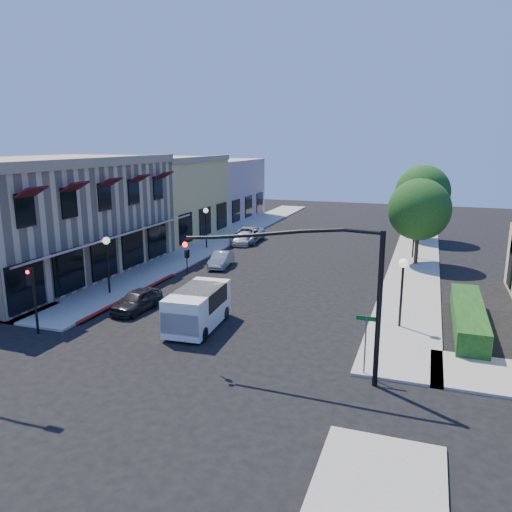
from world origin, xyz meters
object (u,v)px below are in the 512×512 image
(secondary_signal, at_px, (32,288))
(parked_car_c, at_px, (244,238))
(lamppost_left_far, at_px, (206,218))
(parked_car_a, at_px, (137,300))
(street_name_sign, at_px, (366,335))
(parked_car_b, at_px, (221,259))
(signal_mast_arm, at_px, (322,277))
(street_tree_b, at_px, (423,192))
(lamppost_right_near, at_px, (403,275))
(lamppost_right_far, at_px, (415,225))
(lamppost_left_near, at_px, (107,251))
(parked_car_d, at_px, (247,235))
(white_van, at_px, (198,306))
(street_tree_a, at_px, (419,210))

(secondary_signal, xyz_separation_m, parked_car_c, (1.85, 23.59, -1.78))
(lamppost_left_far, xyz_separation_m, parked_car_a, (3.21, -16.00, -2.14))
(street_name_sign, bearing_deg, parked_car_b, 130.57)
(signal_mast_arm, bearing_deg, street_tree_b, 84.49)
(lamppost_right_near, xyz_separation_m, lamppost_right_far, (0.00, 16.00, 0.00))
(lamppost_left_near, xyz_separation_m, parked_car_d, (2.30, 18.00, -2.06))
(lamppost_left_far, bearing_deg, parked_car_a, -78.65)
(secondary_signal, bearing_deg, street_name_sign, 2.93)
(secondary_signal, height_order, white_van, secondary_signal)
(street_tree_b, height_order, street_name_sign, street_tree_b)
(street_name_sign, bearing_deg, parked_car_d, 119.93)
(lamppost_right_near, relative_size, parked_car_c, 0.96)
(lamppost_right_near, height_order, parked_car_c, lamppost_right_near)
(signal_mast_arm, xyz_separation_m, lamppost_left_far, (-14.36, 20.50, -1.35))
(parked_car_c, bearing_deg, lamppost_left_far, -132.65)
(lamppost_right_far, xyz_separation_m, parked_car_b, (-13.30, -7.43, -2.17))
(parked_car_a, bearing_deg, white_van, -12.94)
(street_tree_b, bearing_deg, street_tree_a, -90.00)
(street_name_sign, distance_m, lamppost_right_near, 5.98)
(parked_car_b, xyz_separation_m, parked_car_c, (-1.35, 8.43, -0.02))
(lamppost_left_near, relative_size, parked_car_d, 0.73)
(lamppost_right_far, relative_size, parked_car_a, 1.03)
(street_tree_a, distance_m, white_van, 20.09)
(signal_mast_arm, xyz_separation_m, white_van, (-6.85, 3.24, -2.94))
(parked_car_a, relative_size, parked_car_d, 0.71)
(street_tree_a, distance_m, lamppost_left_near, 22.30)
(white_van, bearing_deg, parked_car_a, 163.53)
(white_van, bearing_deg, signal_mast_arm, -25.27)
(secondary_signal, xyz_separation_m, lamppost_left_far, (-0.50, 20.59, 0.42))
(street_tree_a, xyz_separation_m, lamppost_left_near, (-17.30, -14.00, -1.46))
(signal_mast_arm, distance_m, parked_car_b, 18.79)
(lamppost_left_far, distance_m, parked_car_a, 16.46)
(signal_mast_arm, bearing_deg, street_name_sign, 23.20)
(secondary_signal, relative_size, street_name_sign, 1.33)
(street_tree_b, height_order, lamppost_right_far, street_tree_b)
(lamppost_left_far, distance_m, parked_car_d, 5.05)
(lamppost_left_near, xyz_separation_m, parked_car_a, (3.21, -2.00, -2.14))
(white_van, bearing_deg, secondary_signal, -154.61)
(lamppost_right_near, distance_m, parked_car_a, 14.10)
(signal_mast_arm, height_order, parked_car_a, signal_mast_arm)
(street_tree_a, bearing_deg, street_name_sign, -93.76)
(secondary_signal, xyz_separation_m, lamppost_right_far, (16.50, 22.59, 0.42))
(lamppost_right_near, bearing_deg, street_name_sign, -99.78)
(street_name_sign, xyz_separation_m, lamppost_left_far, (-16.00, 19.80, 1.04))
(lamppost_left_near, height_order, lamppost_right_near, same)
(lamppost_left_far, xyz_separation_m, parked_car_c, (2.35, 3.00, -2.20))
(white_van, bearing_deg, parked_car_c, 104.26)
(signal_mast_arm, relative_size, secondary_signal, 2.41)
(street_tree_b, relative_size, parked_car_a, 2.02)
(street_tree_a, relative_size, parked_car_d, 1.33)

